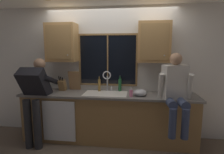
{
  "coord_description": "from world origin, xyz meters",
  "views": [
    {
      "loc": [
        0.51,
        -3.57,
        1.75
      ],
      "look_at": [
        0.08,
        -0.3,
        1.23
      ],
      "focal_mm": 29.31,
      "sensor_mm": 36.0,
      "label": 1
    }
  ],
  "objects_px": {
    "knife_block": "(62,85)",
    "bottle_tall_clear": "(120,85)",
    "soap_dispenser": "(131,93)",
    "person_standing": "(35,93)",
    "mixing_bowl": "(140,93)",
    "person_sitting_on_counter": "(176,89)",
    "cutting_board": "(74,81)",
    "bottle_green_glass": "(99,85)"
  },
  "relations": [
    {
      "from": "knife_block",
      "to": "bottle_tall_clear",
      "type": "height_order",
      "value": "bottle_tall_clear"
    },
    {
      "from": "knife_block",
      "to": "soap_dispenser",
      "type": "bearing_deg",
      "value": -12.07
    },
    {
      "from": "person_standing",
      "to": "soap_dispenser",
      "type": "relative_size",
      "value": 9.39
    },
    {
      "from": "knife_block",
      "to": "mixing_bowl",
      "type": "xyz_separation_m",
      "value": [
        1.53,
        -0.21,
        -0.05
      ]
    },
    {
      "from": "bottle_tall_clear",
      "to": "person_sitting_on_counter",
      "type": "bearing_deg",
      "value": -28.01
    },
    {
      "from": "person_standing",
      "to": "bottle_tall_clear",
      "type": "distance_m",
      "value": 1.57
    },
    {
      "from": "knife_block",
      "to": "cutting_board",
      "type": "bearing_deg",
      "value": 21.37
    },
    {
      "from": "soap_dispenser",
      "to": "knife_block",
      "type": "bearing_deg",
      "value": 167.93
    },
    {
      "from": "person_standing",
      "to": "person_sitting_on_counter",
      "type": "xyz_separation_m",
      "value": [
        2.41,
        0.05,
        0.14
      ]
    },
    {
      "from": "soap_dispenser",
      "to": "bottle_green_glass",
      "type": "height_order",
      "value": "bottle_green_glass"
    },
    {
      "from": "bottle_green_glass",
      "to": "bottle_tall_clear",
      "type": "height_order",
      "value": "bottle_tall_clear"
    },
    {
      "from": "person_standing",
      "to": "knife_block",
      "type": "xyz_separation_m",
      "value": [
        0.33,
        0.44,
        0.06
      ]
    },
    {
      "from": "person_standing",
      "to": "bottle_green_glass",
      "type": "distance_m",
      "value": 1.18
    },
    {
      "from": "cutting_board",
      "to": "bottle_tall_clear",
      "type": "distance_m",
      "value": 0.92
    },
    {
      "from": "knife_block",
      "to": "soap_dispenser",
      "type": "distance_m",
      "value": 1.4
    },
    {
      "from": "person_sitting_on_counter",
      "to": "cutting_board",
      "type": "xyz_separation_m",
      "value": [
        -1.87,
        0.48,
        0.01
      ]
    },
    {
      "from": "mixing_bowl",
      "to": "bottle_green_glass",
      "type": "xyz_separation_m",
      "value": [
        -0.79,
        0.26,
        0.07
      ]
    },
    {
      "from": "person_standing",
      "to": "cutting_board",
      "type": "bearing_deg",
      "value": 44.07
    },
    {
      "from": "person_sitting_on_counter",
      "to": "cutting_board",
      "type": "distance_m",
      "value": 1.93
    },
    {
      "from": "mixing_bowl",
      "to": "cutting_board",
      "type": "bearing_deg",
      "value": 167.37
    },
    {
      "from": "knife_block",
      "to": "mixing_bowl",
      "type": "relative_size",
      "value": 1.32
    },
    {
      "from": "soap_dispenser",
      "to": "person_sitting_on_counter",
      "type": "bearing_deg",
      "value": -7.94
    },
    {
      "from": "bottle_tall_clear",
      "to": "person_standing",
      "type": "bearing_deg",
      "value": -159.21
    },
    {
      "from": "mixing_bowl",
      "to": "knife_block",
      "type": "bearing_deg",
      "value": 172.33
    },
    {
      "from": "person_sitting_on_counter",
      "to": "bottle_tall_clear",
      "type": "bearing_deg",
      "value": 151.99
    },
    {
      "from": "mixing_bowl",
      "to": "bottle_tall_clear",
      "type": "bearing_deg",
      "value": 140.68
    },
    {
      "from": "knife_block",
      "to": "cutting_board",
      "type": "distance_m",
      "value": 0.25
    },
    {
      "from": "soap_dispenser",
      "to": "bottle_tall_clear",
      "type": "bearing_deg",
      "value": 119.56
    },
    {
      "from": "mixing_bowl",
      "to": "bottle_green_glass",
      "type": "relative_size",
      "value": 0.81
    },
    {
      "from": "knife_block",
      "to": "mixing_bowl",
      "type": "distance_m",
      "value": 1.54
    },
    {
      "from": "mixing_bowl",
      "to": "bottle_tall_clear",
      "type": "xyz_separation_m",
      "value": [
        -0.39,
        0.32,
        0.07
      ]
    },
    {
      "from": "knife_block",
      "to": "soap_dispenser",
      "type": "height_order",
      "value": "knife_block"
    },
    {
      "from": "mixing_bowl",
      "to": "soap_dispenser",
      "type": "xyz_separation_m",
      "value": [
        -0.16,
        -0.09,
        0.01
      ]
    },
    {
      "from": "person_standing",
      "to": "bottle_tall_clear",
      "type": "height_order",
      "value": "person_standing"
    },
    {
      "from": "person_standing",
      "to": "bottle_green_glass",
      "type": "bearing_deg",
      "value": 24.86
    },
    {
      "from": "person_sitting_on_counter",
      "to": "bottle_tall_clear",
      "type": "height_order",
      "value": "person_sitting_on_counter"
    },
    {
      "from": "cutting_board",
      "to": "bottle_green_glass",
      "type": "distance_m",
      "value": 0.52
    },
    {
      "from": "person_sitting_on_counter",
      "to": "person_standing",
      "type": "bearing_deg",
      "value": -178.82
    },
    {
      "from": "cutting_board",
      "to": "mixing_bowl",
      "type": "distance_m",
      "value": 1.34
    },
    {
      "from": "person_standing",
      "to": "bottle_green_glass",
      "type": "xyz_separation_m",
      "value": [
        1.06,
        0.49,
        0.08
      ]
    },
    {
      "from": "knife_block",
      "to": "soap_dispenser",
      "type": "relative_size",
      "value": 1.92
    },
    {
      "from": "person_sitting_on_counter",
      "to": "soap_dispenser",
      "type": "relative_size",
      "value": 7.53
    }
  ]
}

